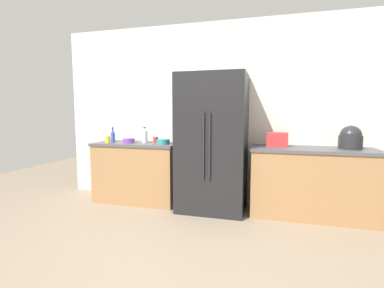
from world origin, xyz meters
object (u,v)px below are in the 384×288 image
object	(u,v)px
bottle_a	(145,137)
cup_b	(156,140)
refrigerator	(212,143)
cup_a	(108,139)
bowl_a	(163,142)
rice_cooker	(351,139)
bottle_b	(113,136)
bowl_b	(129,141)
toaster	(277,140)

from	to	relation	value
bottle_a	cup_b	xyz separation A→B (m)	(0.15, 0.05, -0.05)
refrigerator	cup_a	size ratio (longest dim) A/B	17.48
cup_a	bowl_a	bearing A→B (deg)	7.31
rice_cooker	bottle_b	size ratio (longest dim) A/B	1.30
rice_cooker	cup_b	xyz separation A→B (m)	(-2.63, -0.01, -0.09)
rice_cooker	bottle_a	distance (m)	2.78
bottle_b	cup_b	size ratio (longest dim) A/B	2.51
cup_a	bowl_b	xyz separation A→B (m)	(0.28, 0.12, -0.02)
toaster	bowl_b	distance (m)	2.15
cup_a	toaster	bearing A→B (deg)	5.26
bottle_a	bowl_b	distance (m)	0.25
bottle_b	bowl_b	xyz separation A→B (m)	(0.32, -0.08, -0.05)
bottle_a	bowl_b	xyz separation A→B (m)	(-0.24, -0.04, -0.06)
bottle_b	cup_b	xyz separation A→B (m)	(0.71, 0.01, -0.04)
toaster	rice_cooker	size ratio (longest dim) A/B	0.94
bottle_a	bowl_a	xyz separation A→B (m)	(0.31, -0.05, -0.06)
refrigerator	bottle_b	world-z (taller)	refrigerator
rice_cooker	bottle_a	size ratio (longest dim) A/B	1.22
bottle_b	bowl_a	distance (m)	0.88
cup_a	bottle_a	bearing A→B (deg)	16.59
cup_a	bowl_a	size ratio (longest dim) A/B	0.56
cup_b	refrigerator	bearing A→B (deg)	-6.61
refrigerator	bottle_a	size ratio (longest dim) A/B	7.80
cup_b	bowl_b	size ratio (longest dim) A/B	0.50
refrigerator	bowl_a	size ratio (longest dim) A/B	9.79
bottle_a	cup_b	distance (m)	0.17
bowl_a	bowl_b	xyz separation A→B (m)	(-0.56, 0.01, -0.00)
rice_cooker	cup_b	distance (m)	2.63
cup_b	rice_cooker	bearing A→B (deg)	0.21
bottle_a	toaster	bearing A→B (deg)	2.02
refrigerator	cup_a	distance (m)	1.58
bottle_a	cup_b	world-z (taller)	bottle_a
bottle_b	bowl_a	size ratio (longest dim) A/B	1.18
rice_cooker	bowl_a	size ratio (longest dim) A/B	1.54
toaster	cup_b	distance (m)	1.75
bottle_b	bowl_b	bearing A→B (deg)	-13.44
cup_a	cup_b	world-z (taller)	cup_a
bottle_b	cup_b	bearing A→B (deg)	1.14
refrigerator	cup_b	xyz separation A→B (m)	(-0.89, 0.10, 0.01)
bottle_b	bowl_b	size ratio (longest dim) A/B	1.26
bottle_b	bowl_a	xyz separation A→B (m)	(0.88, -0.09, -0.05)
toaster	bowl_a	bearing A→B (deg)	-175.83
rice_cooker	bowl_b	bearing A→B (deg)	-178.13
bottle_b	cup_a	size ratio (longest dim) A/B	2.11
bowl_b	refrigerator	bearing A→B (deg)	-0.61
cup_a	bowl_b	distance (m)	0.31
toaster	cup_a	world-z (taller)	toaster
bowl_a	bowl_b	bearing A→B (deg)	178.83
bottle_b	bowl_a	bearing A→B (deg)	-5.67
bottle_b	cup_a	world-z (taller)	bottle_b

